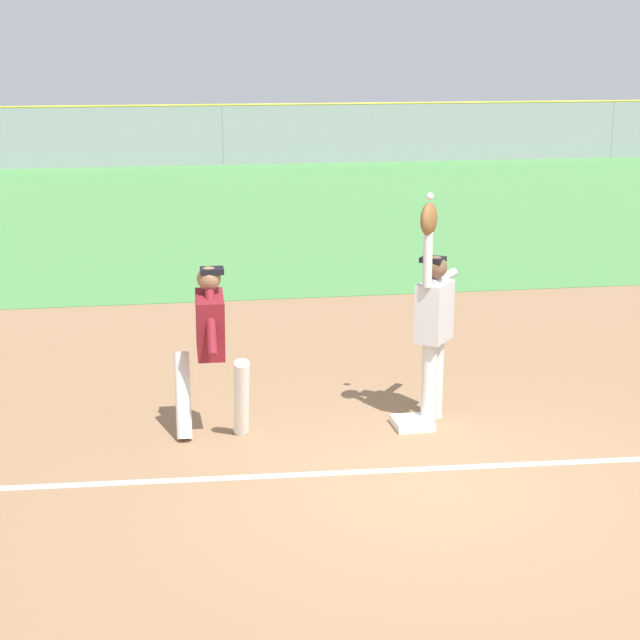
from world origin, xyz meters
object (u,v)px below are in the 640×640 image
object	(u,v)px
first_base	(412,423)
fielder	(434,315)
baseball	(430,196)
runner	(211,340)
parked_car_red	(23,134)
parked_car_tan	(317,129)
parked_car_blue	(171,132)

from	to	relation	value
first_base	fielder	bearing A→B (deg)	33.76
first_base	fielder	size ratio (longest dim) A/B	0.17
first_base	baseball	bearing A→B (deg)	52.32
runner	parked_car_red	distance (m)	27.44
fielder	first_base	bearing A→B (deg)	70.11
parked_car_red	parked_car_tan	world-z (taller)	same
runner	baseball	world-z (taller)	baseball
parked_car_red	parked_car_blue	distance (m)	4.91
parked_car_tan	fielder	bearing A→B (deg)	-98.51
baseball	parked_car_blue	size ratio (longest dim) A/B	0.02
parked_car_red	parked_car_blue	size ratio (longest dim) A/B	0.97
runner	baseball	bearing A→B (deg)	6.45
fielder	baseball	bearing A→B (deg)	-25.19
baseball	parked_car_blue	world-z (taller)	baseball
parked_car_red	first_base	bearing A→B (deg)	-76.12
runner	parked_car_red	size ratio (longest dim) A/B	0.39
parked_car_red	runner	bearing A→B (deg)	-80.18
first_base	parked_car_red	xyz separation A→B (m)	(-6.66, 27.06, 0.63)
fielder	runner	world-z (taller)	fielder
first_base	fielder	distance (m)	1.12
parked_car_blue	runner	bearing A→B (deg)	-95.25
parked_car_blue	parked_car_tan	world-z (taller)	same
parked_car_tan	baseball	bearing A→B (deg)	-98.62
parked_car_tan	parked_car_blue	bearing A→B (deg)	-173.94
parked_car_blue	parked_car_tan	xyz separation A→B (m)	(5.15, 0.72, 0.00)
fielder	baseball	world-z (taller)	baseball
fielder	parked_car_tan	xyz separation A→B (m)	(3.17, 27.38, -0.45)
parked_car_blue	parked_car_tan	distance (m)	5.20
first_base	runner	size ratio (longest dim) A/B	0.22
parked_car_blue	first_base	bearing A→B (deg)	-90.97
fielder	parked_car_blue	distance (m)	26.73
parked_car_red	fielder	bearing A→B (deg)	-75.58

